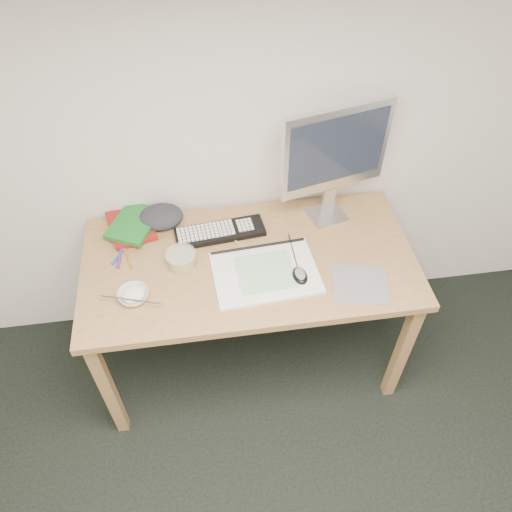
{
  "coord_description": "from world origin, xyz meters",
  "views": [
    {
      "loc": [
        -0.42,
        0.03,
        2.3
      ],
      "look_at": [
        -0.23,
        1.37,
        0.83
      ],
      "focal_mm": 35.0,
      "sensor_mm": 36.0,
      "label": 1
    }
  ],
  "objects_px": {
    "keyboard": "(220,232)",
    "monitor": "(335,153)",
    "rice_bowl": "(133,296)",
    "desk": "(249,273)",
    "sketchpad": "(265,273)"
  },
  "relations": [
    {
      "from": "keyboard",
      "to": "monitor",
      "type": "relative_size",
      "value": 0.71
    },
    {
      "from": "monitor",
      "to": "rice_bowl",
      "type": "xyz_separation_m",
      "value": [
        -0.86,
        -0.36,
        -0.33
      ]
    },
    {
      "from": "desk",
      "to": "monitor",
      "type": "distance_m",
      "value": 0.62
    },
    {
      "from": "desk",
      "to": "monitor",
      "type": "xyz_separation_m",
      "value": [
        0.39,
        0.22,
        0.43
      ]
    },
    {
      "from": "desk",
      "to": "rice_bowl",
      "type": "height_order",
      "value": "rice_bowl"
    },
    {
      "from": "keyboard",
      "to": "rice_bowl",
      "type": "xyz_separation_m",
      "value": [
        -0.37,
        -0.31,
        0.01
      ]
    },
    {
      "from": "sketchpad",
      "to": "monitor",
      "type": "height_order",
      "value": "monitor"
    },
    {
      "from": "sketchpad",
      "to": "rice_bowl",
      "type": "relative_size",
      "value": 3.49
    },
    {
      "from": "desk",
      "to": "sketchpad",
      "type": "height_order",
      "value": "sketchpad"
    },
    {
      "from": "sketchpad",
      "to": "rice_bowl",
      "type": "xyz_separation_m",
      "value": [
        -0.53,
        -0.05,
        0.01
      ]
    },
    {
      "from": "keyboard",
      "to": "monitor",
      "type": "height_order",
      "value": "monitor"
    },
    {
      "from": "keyboard",
      "to": "rice_bowl",
      "type": "bearing_deg",
      "value": -145.73
    },
    {
      "from": "sketchpad",
      "to": "monitor",
      "type": "bearing_deg",
      "value": 39.03
    },
    {
      "from": "monitor",
      "to": "rice_bowl",
      "type": "distance_m",
      "value": 0.99
    },
    {
      "from": "desk",
      "to": "keyboard",
      "type": "bearing_deg",
      "value": 121.76
    }
  ]
}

